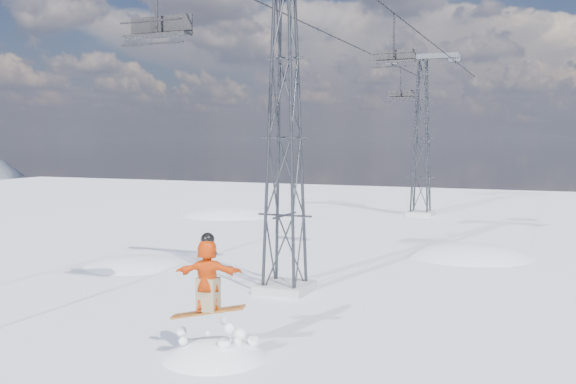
{
  "coord_description": "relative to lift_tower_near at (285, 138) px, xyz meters",
  "views": [
    {
      "loc": [
        9.58,
        -12.8,
        5.43
      ],
      "look_at": [
        2.18,
        4.99,
        3.85
      ],
      "focal_mm": 40.0,
      "sensor_mm": 36.0,
      "label": 1
    }
  ],
  "objects": [
    {
      "name": "lift_chair_far",
      "position": [
        -2.2,
        27.96,
        3.35
      ],
      "size": [
        2.05,
        0.59,
        2.54
      ],
      "color": "black",
      "rests_on": "ground"
    },
    {
      "name": "lift_tower_near",
      "position": [
        0.0,
        0.0,
        0.0
      ],
      "size": [
        5.2,
        1.8,
        11.43
      ],
      "color": "#999999",
      "rests_on": "ground"
    },
    {
      "name": "haul_cables",
      "position": [
        0.0,
        11.5,
        5.38
      ],
      "size": [
        4.46,
        51.0,
        0.06
      ],
      "color": "black",
      "rests_on": "ground"
    },
    {
      "name": "lift_tower_far",
      "position": [
        0.0,
        25.0,
        0.0
      ],
      "size": [
        5.2,
        1.8,
        11.43
      ],
      "color": "#999999",
      "rests_on": "ground"
    },
    {
      "name": "ground",
      "position": [
        -0.8,
        -8.0,
        -5.47
      ],
      "size": [
        120.0,
        120.0,
        0.0
      ],
      "primitive_type": "plane",
      "color": "white",
      "rests_on": "ground"
    },
    {
      "name": "lift_chair_mid",
      "position": [
        2.2,
        7.02,
        3.54
      ],
      "size": [
        1.86,
        0.53,
        2.3
      ],
      "color": "black",
      "rests_on": "ground"
    },
    {
      "name": "lift_chair_near",
      "position": [
        -2.2,
        -4.44,
        3.26
      ],
      "size": [
        2.14,
        0.62,
        2.65
      ],
      "color": "black",
      "rests_on": "ground"
    }
  ]
}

